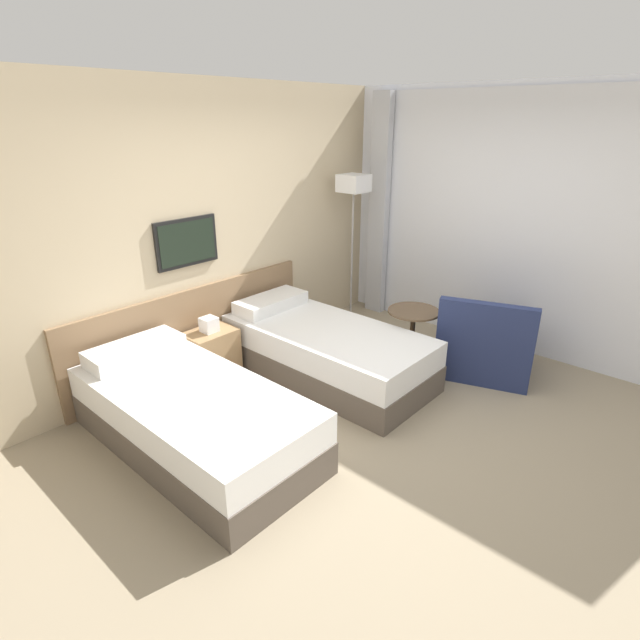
{
  "coord_description": "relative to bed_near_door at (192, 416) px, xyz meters",
  "views": [
    {
      "loc": [
        -2.93,
        -1.99,
        2.38
      ],
      "look_at": [
        0.19,
        0.81,
        0.65
      ],
      "focal_mm": 28.0,
      "sensor_mm": 36.0,
      "label": 1
    }
  ],
  "objects": [
    {
      "name": "ground_plane",
      "position": [
        1.18,
        -0.89,
        -0.26
      ],
      "size": [
        16.0,
        16.0,
        0.0
      ],
      "primitive_type": "plane",
      "color": "gray"
    },
    {
      "name": "wall_headboard",
      "position": [
        1.15,
        1.07,
        1.04
      ],
      "size": [
        10.0,
        0.1,
        2.7
      ],
      "color": "#C6B28E",
      "rests_on": "ground_plane"
    },
    {
      "name": "wall_window",
      "position": [
        3.41,
        -1.07,
        1.08
      ],
      "size": [
        0.21,
        4.43,
        2.7
      ],
      "color": "white",
      "rests_on": "ground_plane"
    },
    {
      "name": "bed_near_door",
      "position": [
        0.0,
        0.0,
        0.0
      ],
      "size": [
        0.97,
        2.04,
        0.63
      ],
      "color": "brown",
      "rests_on": "ground_plane"
    },
    {
      "name": "bed_near_window",
      "position": [
        1.54,
        0.0,
        0.0
      ],
      "size": [
        0.97,
        2.04,
        0.63
      ],
      "color": "brown",
      "rests_on": "ground_plane"
    },
    {
      "name": "nightstand",
      "position": [
        0.77,
        0.79,
        -0.01
      ],
      "size": [
        0.47,
        0.34,
        0.62
      ],
      "color": "#9E7A51",
      "rests_on": "ground_plane"
    },
    {
      "name": "floor_lamp",
      "position": [
        2.8,
        0.7,
        1.28
      ],
      "size": [
        0.3,
        0.3,
        1.77
      ],
      "color": "#9E9993",
      "rests_on": "ground_plane"
    },
    {
      "name": "side_table",
      "position": [
        2.25,
        -0.52,
        0.17
      ],
      "size": [
        0.51,
        0.51,
        0.61
      ],
      "color": "brown",
      "rests_on": "ground_plane"
    },
    {
      "name": "armchair",
      "position": [
        2.63,
        -1.13,
        0.02
      ],
      "size": [
        0.99,
        1.06,
        0.82
      ],
      "rotation": [
        0.0,
        0.0,
        1.91
      ],
      "color": "navy",
      "rests_on": "ground_plane"
    }
  ]
}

